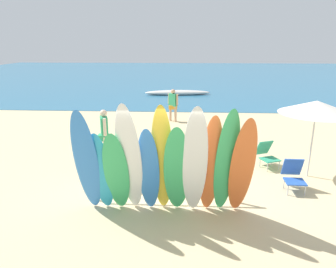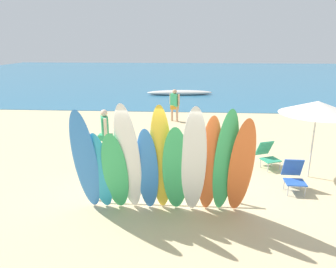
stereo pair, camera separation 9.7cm
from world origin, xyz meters
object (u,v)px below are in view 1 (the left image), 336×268
surfboard_blue_4 (149,171)px  beach_umbrella (317,107)px  surfboard_orange_8 (211,166)px  beachgoer_strolling (82,147)px  surfboard_green_2 (116,173)px  distant_boat (177,93)px  surfboard_green_6 (177,171)px  beach_chair_blue (293,174)px  surfboard_white_3 (130,160)px  surfboard_blue_0 (87,163)px  surfboard_teal_1 (101,172)px  beachgoer_midbeach (104,131)px  surfboard_green_9 (226,164)px  beach_chair_red (266,153)px  surfboard_yellow_5 (162,160)px  surfboard_orange_10 (242,168)px  surfboard_rack (165,181)px  surfboard_white_7 (195,163)px  beachgoer_near_rack (173,103)px

surfboard_blue_4 → beach_umbrella: 5.01m
surfboard_orange_8 → beachgoer_strolling: 4.01m
surfboard_green_2 → distant_boat: size_ratio=0.44×
surfboard_green_2 → beachgoer_strolling: surfboard_green_2 is taller
surfboard_green_6 → beach_chair_blue: surfboard_green_6 is taller
surfboard_white_3 → surfboard_blue_0: bearing=-176.0°
surfboard_teal_1 → surfboard_blue_4: (1.04, 0.01, 0.05)m
distant_boat → surfboard_green_2: bearing=-93.3°
beachgoer_midbeach → beach_umbrella: beach_umbrella is taller
surfboard_green_9 → beach_chair_red: bearing=56.0°
surfboard_orange_8 → surfboard_green_9: (0.32, -0.05, 0.08)m
surfboard_green_6 → distant_boat: size_ratio=0.48×
surfboard_yellow_5 → surfboard_orange_10: 1.69m
surfboard_rack → surfboard_orange_10: (1.66, -0.72, 0.66)m
surfboard_orange_8 → beachgoer_strolling: (-3.48, 1.98, -0.31)m
surfboard_green_6 → beachgoer_strolling: size_ratio=1.49×
surfboard_white_7 → beachgoer_strolling: 3.81m
distant_boat → beach_chair_red: bearing=-76.9°
surfboard_orange_8 → surfboard_orange_10: bearing=-14.9°
surfboard_green_6 → surfboard_orange_8: 0.73m
surfboard_yellow_5 → distant_boat: size_ratio=0.56×
surfboard_green_6 → beachgoer_midbeach: bearing=125.9°
surfboard_blue_4 → surfboard_white_7: size_ratio=0.79×
surfboard_green_2 → beachgoer_near_rack: bearing=84.2°
surfboard_white_7 → surfboard_orange_8: surfboard_white_7 is taller
surfboard_blue_4 → beachgoer_strolling: 2.92m
surfboard_teal_1 → beach_chair_blue: (4.67, 1.43, -0.56)m
surfboard_teal_1 → beach_umbrella: bearing=26.6°
surfboard_teal_1 → surfboard_orange_8: surfboard_orange_8 is taller
surfboard_green_2 → beachgoer_strolling: (-1.45, 2.04, -0.13)m
surfboard_teal_1 → surfboard_yellow_5: bearing=4.2°
distant_boat → surfboard_rack: bearing=-89.7°
beachgoer_strolling → surfboard_white_7: bearing=14.3°
surfboard_teal_1 → surfboard_green_6: (1.66, -0.04, 0.09)m
surfboard_green_6 → surfboard_orange_10: bearing=-2.5°
surfboard_blue_4 → surfboard_green_6: size_ratio=0.95×
beachgoer_strolling → distant_boat: 14.43m
surfboard_white_3 → surfboard_yellow_5: 0.70m
surfboard_green_2 → surfboard_orange_8: (2.03, 0.06, 0.19)m
surfboard_yellow_5 → surfboard_orange_10: size_ratio=1.05×
surfboard_rack → beach_umbrella: beach_umbrella is taller
surfboard_green_2 → surfboard_green_9: bearing=0.7°
surfboard_rack → surfboard_orange_8: 1.35m
surfboard_orange_8 → beach_chair_red: surfboard_orange_8 is taller
surfboard_yellow_5 → beachgoer_midbeach: surfboard_yellow_5 is taller
surfboard_blue_0 → surfboard_green_6: 1.93m
surfboard_yellow_5 → surfboard_teal_1: bearing=-178.7°
surfboard_green_2 → surfboard_white_7: surfboard_white_7 is taller
surfboard_white_3 → surfboard_white_7: 1.38m
surfboard_blue_0 → surfboard_blue_4: size_ratio=1.22×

